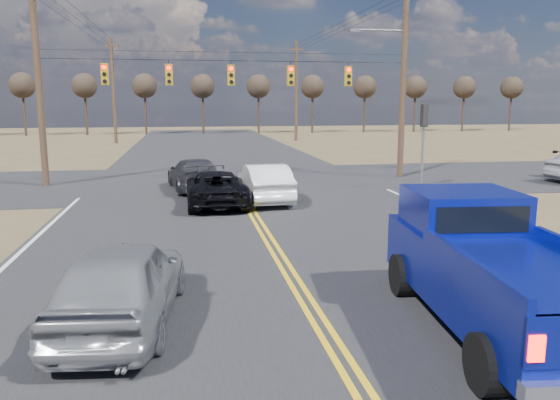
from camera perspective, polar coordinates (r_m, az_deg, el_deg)
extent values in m
plane|color=brown|center=(10.64, 3.64, -11.98)|extent=(160.00, 160.00, 0.00)
cube|color=#28282B|center=(20.12, -3.00, -1.29)|extent=(14.00, 120.00, 0.02)
cube|color=#28282B|center=(27.96, -4.97, 1.95)|extent=(120.00, 12.00, 0.02)
cylinder|color=#473323|center=(28.38, -23.94, 11.37)|extent=(0.32, 0.32, 10.00)
cylinder|color=#473323|center=(29.83, 12.76, 11.89)|extent=(0.32, 0.32, 10.00)
cylinder|color=black|center=(27.74, -5.17, 14.30)|extent=(18.00, 0.02, 0.02)
cylinder|color=black|center=(27.77, -5.18, 15.13)|extent=(18.00, 0.02, 0.02)
cube|color=#B28C14|center=(27.84, -17.85, 12.41)|extent=(0.34, 0.24, 1.00)
cylinder|color=#FF0C05|center=(27.72, -17.92, 13.10)|extent=(0.20, 0.06, 0.20)
cylinder|color=black|center=(27.70, -17.88, 12.42)|extent=(0.20, 0.06, 0.20)
cylinder|color=black|center=(27.69, -17.85, 11.74)|extent=(0.20, 0.06, 0.20)
cube|color=black|center=(27.70, -17.94, 13.33)|extent=(0.24, 0.14, 0.03)
cube|color=#B28C14|center=(27.61, -11.52, 12.71)|extent=(0.34, 0.24, 1.00)
cylinder|color=#FF0C05|center=(27.49, -11.55, 13.41)|extent=(0.20, 0.06, 0.20)
cylinder|color=black|center=(27.47, -11.53, 12.72)|extent=(0.20, 0.06, 0.20)
cylinder|color=black|center=(27.46, -11.50, 12.03)|extent=(0.20, 0.06, 0.20)
cube|color=black|center=(27.46, -11.56, 13.64)|extent=(0.24, 0.14, 0.03)
cube|color=#B28C14|center=(27.70, -5.15, 12.86)|extent=(0.34, 0.24, 1.00)
cylinder|color=#FF0C05|center=(27.58, -5.13, 13.56)|extent=(0.20, 0.06, 0.20)
cylinder|color=black|center=(27.56, -5.12, 12.87)|extent=(0.20, 0.06, 0.20)
cylinder|color=black|center=(27.55, -5.11, 12.19)|extent=(0.20, 0.06, 0.20)
cube|color=black|center=(27.55, -5.13, 13.79)|extent=(0.24, 0.14, 0.03)
cube|color=#B28C14|center=(28.11, 1.12, 12.86)|extent=(0.34, 0.24, 1.00)
cylinder|color=#FF0C05|center=(27.99, 1.17, 13.55)|extent=(0.20, 0.06, 0.20)
cylinder|color=black|center=(27.97, 1.17, 12.87)|extent=(0.20, 0.06, 0.20)
cylinder|color=black|center=(27.96, 1.17, 12.20)|extent=(0.20, 0.06, 0.20)
cube|color=black|center=(27.97, 1.19, 13.77)|extent=(0.24, 0.14, 0.03)
cube|color=#B28C14|center=(28.83, 7.13, 12.72)|extent=(0.34, 0.24, 1.00)
cylinder|color=#FF0C05|center=(28.71, 7.23, 13.39)|extent=(0.20, 0.06, 0.20)
cylinder|color=black|center=(28.70, 7.21, 12.73)|extent=(0.20, 0.06, 0.20)
cylinder|color=black|center=(28.69, 7.20, 12.07)|extent=(0.20, 0.06, 0.20)
cube|color=black|center=(28.69, 7.25, 13.61)|extent=(0.24, 0.14, 0.03)
cylinder|color=slate|center=(25.48, 14.66, 4.47)|extent=(0.12, 0.12, 3.20)
cube|color=black|center=(25.37, 14.84, 8.51)|extent=(0.24, 0.34, 1.00)
cylinder|color=slate|center=(29.52, 10.34, 17.06)|extent=(2.80, 0.10, 0.10)
cube|color=slate|center=(29.11, 7.82, 17.13)|extent=(0.55, 0.22, 0.14)
cylinder|color=#473323|center=(55.98, -17.01, 10.82)|extent=(0.32, 0.32, 10.00)
cube|color=#473323|center=(56.21, -17.24, 15.10)|extent=(1.60, 0.12, 0.12)
cylinder|color=#473323|center=(56.72, 1.70, 11.24)|extent=(0.32, 0.32, 10.00)
cube|color=#473323|center=(56.95, 1.72, 15.47)|extent=(1.60, 0.12, 0.12)
cylinder|color=#33261C|center=(72.04, -25.16, 8.29)|extent=(0.28, 0.28, 5.50)
sphere|color=#2D231C|center=(72.06, -25.35, 10.79)|extent=(3.00, 3.00, 3.00)
cylinder|color=#33261C|center=(70.55, -19.61, 8.64)|extent=(0.28, 0.28, 5.50)
sphere|color=#2D231C|center=(70.57, -19.76, 11.19)|extent=(3.00, 3.00, 3.00)
cylinder|color=#33261C|center=(69.74, -13.87, 8.92)|extent=(0.28, 0.28, 5.50)
sphere|color=#2D231C|center=(69.75, -13.98, 11.50)|extent=(3.00, 3.00, 3.00)
cylinder|color=#33261C|center=(69.62, -8.04, 9.11)|extent=(0.28, 0.28, 5.50)
sphere|color=#2D231C|center=(69.64, -8.11, 11.70)|extent=(3.00, 3.00, 3.00)
cylinder|color=#33261C|center=(70.21, -2.25, 9.21)|extent=(0.28, 0.28, 5.50)
sphere|color=#2D231C|center=(70.22, -2.27, 11.78)|extent=(3.00, 3.00, 3.00)
cylinder|color=#33261C|center=(71.47, 3.40, 9.22)|extent=(0.28, 0.28, 5.50)
sphere|color=#2D231C|center=(71.49, 3.42, 11.74)|extent=(3.00, 3.00, 3.00)
cylinder|color=#33261C|center=(73.39, 8.79, 9.15)|extent=(0.28, 0.28, 5.50)
sphere|color=#2D231C|center=(73.40, 8.86, 11.60)|extent=(3.00, 3.00, 3.00)
cylinder|color=#33261C|center=(75.91, 13.87, 9.00)|extent=(0.28, 0.28, 5.50)
sphere|color=#2D231C|center=(75.92, 13.97, 11.38)|extent=(3.00, 3.00, 3.00)
cylinder|color=#33261C|center=(78.97, 18.58, 8.81)|extent=(0.28, 0.28, 5.50)
sphere|color=#2D231C|center=(78.98, 18.72, 11.09)|extent=(3.00, 3.00, 3.00)
cylinder|color=#33261C|center=(82.51, 22.91, 8.58)|extent=(0.28, 0.28, 5.50)
sphere|color=#2D231C|center=(82.52, 23.07, 10.76)|extent=(3.00, 3.00, 3.00)
cylinder|color=black|center=(8.39, 20.82, -15.74)|extent=(0.43, 0.91, 0.88)
cylinder|color=black|center=(11.82, 12.66, -7.65)|extent=(0.43, 0.91, 0.88)
cylinder|color=black|center=(12.58, 21.86, -7.05)|extent=(0.43, 0.91, 0.88)
cube|color=#0D188D|center=(10.28, 21.66, -7.65)|extent=(2.76, 6.12, 1.10)
cube|color=#0D188D|center=(11.47, 18.50, -0.99)|extent=(2.20, 2.05, 0.79)
cube|color=black|center=(10.65, 20.38, -1.94)|extent=(1.76, 0.23, 0.49)
cube|color=#0D188D|center=(8.66, 19.02, -6.22)|extent=(0.46, 3.62, 0.22)
cube|color=#FF0C05|center=(7.32, 25.18, -13.84)|extent=(0.20, 0.08, 0.33)
imported|color=gray|center=(10.39, -16.21, -8.24)|extent=(2.40, 4.88, 1.60)
imported|color=black|center=(21.49, -6.66, 1.25)|extent=(2.27, 4.93, 1.37)
imported|color=white|center=(22.18, -1.63, 1.83)|extent=(1.80, 4.76, 1.55)
imported|color=#36373B|center=(25.29, -8.91, 2.65)|extent=(2.72, 5.26, 1.46)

